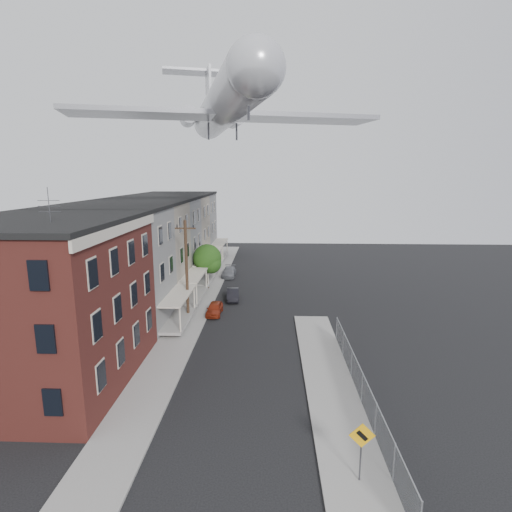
{
  "coord_description": "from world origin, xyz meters",
  "views": [
    {
      "loc": [
        1.8,
        -15.81,
        12.74
      ],
      "look_at": [
        0.85,
        8.81,
        7.77
      ],
      "focal_mm": 28.0,
      "sensor_mm": 36.0,
      "label": 1
    }
  ],
  "objects": [
    {
      "name": "warning_sign",
      "position": [
        5.6,
        -1.03,
        1.88
      ],
      "size": [
        1.1,
        0.11,
        2.8
      ],
      "color": "#515156",
      "rests_on": "ground"
    },
    {
      "name": "corner_building",
      "position": [
        -12.0,
        7.0,
        5.16
      ],
      "size": [
        10.31,
        12.3,
        12.15
      ],
      "color": "#371511",
      "rests_on": "ground"
    },
    {
      "name": "chainlink_fence",
      "position": [
        7.0,
        5.0,
        1.0
      ],
      "size": [
        0.06,
        18.06,
        1.9
      ],
      "color": "gray",
      "rests_on": "ground"
    },
    {
      "name": "utility_pole",
      "position": [
        -5.6,
        18.0,
        4.67
      ],
      "size": [
        1.8,
        0.26,
        9.0
      ],
      "color": "black",
      "rests_on": "ground"
    },
    {
      "name": "car_mid",
      "position": [
        -2.16,
        24.01,
        0.58
      ],
      "size": [
        1.57,
        3.62,
        1.16
      ],
      "primitive_type": "imported",
      "rotation": [
        0.0,
        0.0,
        0.1
      ],
      "color": "black",
      "rests_on": "ground"
    },
    {
      "name": "sidewalk_right",
      "position": [
        5.5,
        6.0,
        0.06
      ],
      "size": [
        3.0,
        26.0,
        0.12
      ],
      "primitive_type": "cube",
      "color": "gray",
      "rests_on": "ground"
    },
    {
      "name": "row_house_b",
      "position": [
        -11.96,
        23.5,
        5.13
      ],
      "size": [
        11.98,
        7.0,
        10.3
      ],
      "color": "#6E6257",
      "rests_on": "ground"
    },
    {
      "name": "car_far",
      "position": [
        -3.6,
        33.83,
        0.59
      ],
      "size": [
        1.71,
        4.1,
        1.18
      ],
      "primitive_type": "imported",
      "rotation": [
        0.0,
        0.0,
        -0.01
      ],
      "color": "slate",
      "rests_on": "ground"
    },
    {
      "name": "ground",
      "position": [
        0.0,
        0.0,
        0.0
      ],
      "size": [
        120.0,
        120.0,
        0.0
      ],
      "primitive_type": "plane",
      "color": "black",
      "rests_on": "ground"
    },
    {
      "name": "row_house_a",
      "position": [
        -11.96,
        16.5,
        5.13
      ],
      "size": [
        11.98,
        7.0,
        10.3
      ],
      "color": "slate",
      "rests_on": "ground"
    },
    {
      "name": "row_house_c",
      "position": [
        -11.96,
        30.5,
        5.13
      ],
      "size": [
        11.98,
        7.0,
        10.3
      ],
      "color": "slate",
      "rests_on": "ground"
    },
    {
      "name": "sidewalk_left",
      "position": [
        -5.5,
        24.0,
        0.06
      ],
      "size": [
        3.0,
        62.0,
        0.12
      ],
      "primitive_type": "cube",
      "color": "gray",
      "rests_on": "ground"
    },
    {
      "name": "curb_left",
      "position": [
        -4.05,
        24.0,
        0.07
      ],
      "size": [
        0.15,
        62.0,
        0.14
      ],
      "primitive_type": "cube",
      "color": "gray",
      "rests_on": "ground"
    },
    {
      "name": "row_house_d",
      "position": [
        -11.96,
        37.5,
        5.13
      ],
      "size": [
        11.98,
        7.0,
        10.3
      ],
      "color": "#6E6257",
      "rests_on": "ground"
    },
    {
      "name": "airplane",
      "position": [
        -2.46,
        20.36,
        18.61
      ],
      "size": [
        25.35,
        28.98,
        8.35
      ],
      "color": "#B9B9BD",
      "rests_on": "ground"
    },
    {
      "name": "street_tree",
      "position": [
        -5.27,
        27.92,
        3.45
      ],
      "size": [
        3.22,
        3.2,
        5.2
      ],
      "color": "black",
      "rests_on": "ground"
    },
    {
      "name": "car_near",
      "position": [
        -3.44,
        19.51,
        0.56
      ],
      "size": [
        1.4,
        3.34,
        1.13
      ],
      "primitive_type": "imported",
      "rotation": [
        0.0,
        0.0,
        -0.02
      ],
      "color": "maroon",
      "rests_on": "ground"
    },
    {
      "name": "row_house_e",
      "position": [
        -11.96,
        44.5,
        5.13
      ],
      "size": [
        11.98,
        7.0,
        10.3
      ],
      "color": "slate",
      "rests_on": "ground"
    },
    {
      "name": "curb_right",
      "position": [
        4.05,
        6.0,
        0.07
      ],
      "size": [
        0.15,
        26.0,
        0.14
      ],
      "primitive_type": "cube",
      "color": "gray",
      "rests_on": "ground"
    }
  ]
}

